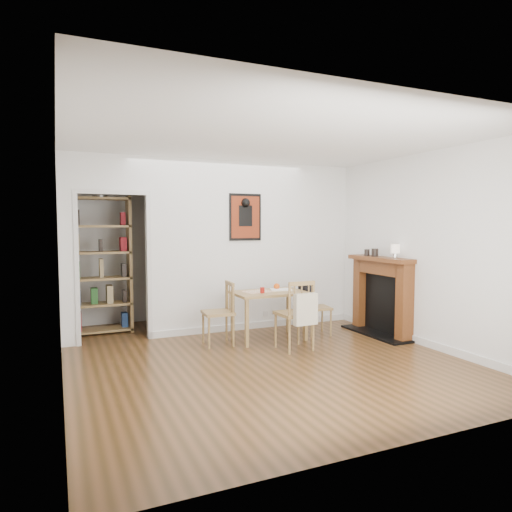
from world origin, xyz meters
name	(u,v)px	position (x,y,z in m)	size (l,w,h in m)	color
ground	(256,355)	(0.00, 0.00, 0.00)	(5.20, 5.20, 0.00)	brown
room_shell	(227,247)	(0.10, 1.34, 1.30)	(5.20, 5.20, 5.20)	silver
dining_table	(269,297)	(0.47, 0.63, 0.61)	(1.01, 0.64, 0.69)	olive
chair_left	(218,314)	(-0.29, 0.64, 0.43)	(0.46, 0.46, 0.87)	#A4864C
chair_right	(316,307)	(1.23, 0.60, 0.41)	(0.49, 0.44, 0.79)	#A4864C
chair_front	(295,314)	(0.56, 0.02, 0.47)	(0.49, 0.54, 0.92)	#A4864C
bookshelf	(101,266)	(-1.66, 2.02, 1.02)	(0.87, 0.35, 2.07)	olive
fireplace	(382,293)	(2.16, 0.25, 0.62)	(0.45, 1.25, 1.16)	brown
red_glass	(262,290)	(0.33, 0.54, 0.73)	(0.06, 0.06, 0.08)	maroon
orange_fruit	(277,286)	(0.66, 0.77, 0.73)	(0.09, 0.09, 0.09)	#DF4F0B
placemat	(258,291)	(0.32, 0.69, 0.69)	(0.41, 0.30, 0.00)	beige
notebook	(281,290)	(0.69, 0.69, 0.70)	(0.30, 0.22, 0.01)	white
mantel_lamp	(395,250)	(2.13, -0.05, 1.28)	(0.13, 0.13, 0.20)	silver
ceramic_jar_a	(375,252)	(2.10, 0.36, 1.22)	(0.10, 0.10, 0.12)	black
ceramic_jar_b	(367,253)	(2.08, 0.53, 1.21)	(0.08, 0.08, 0.10)	black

